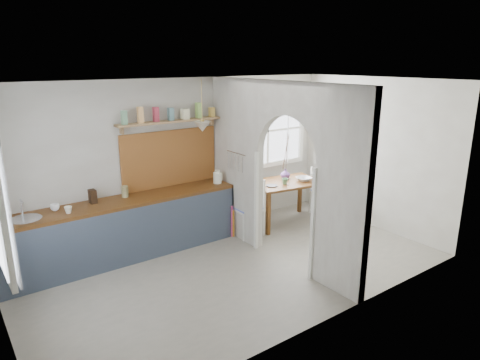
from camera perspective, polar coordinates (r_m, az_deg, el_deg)
floor at (r=6.21m, az=-0.22°, el=-11.74°), size 5.80×3.20×0.01m
ceiling at (r=5.52m, az=-0.25°, el=12.97°), size 5.80×3.20×0.01m
walls at (r=5.73m, az=-0.24°, el=-0.13°), size 5.81×3.21×2.60m
partition at (r=6.16m, az=4.74°, el=2.39°), size 0.12×3.20×2.60m
nook_window at (r=7.95m, az=3.73°, el=6.54°), size 1.76×0.10×1.30m
counter at (r=6.62m, az=-15.13°, el=-6.20°), size 3.50×0.60×0.90m
sink at (r=6.15m, az=-26.69°, el=-4.76°), size 0.40×0.40×0.02m
backsplash at (r=6.93m, az=-9.28°, el=2.88°), size 1.65×0.03×0.90m
shelf at (r=6.74m, az=-9.20°, el=8.16°), size 1.75×0.20×0.21m
pendant_lamp at (r=6.63m, az=-5.05°, el=7.12°), size 0.26×0.26×0.16m
utensil_rail at (r=6.75m, az=-0.51°, el=3.62°), size 0.02×0.50×0.02m
dining_table at (r=7.77m, az=6.05°, el=-2.96°), size 1.36×1.02×0.78m
chair_left at (r=7.17m, az=0.92°, el=-3.63°), size 0.46×0.46×0.98m
chair_right at (r=8.34m, az=11.25°, el=-1.36°), size 0.45×0.45×0.92m
kettle at (r=7.05m, az=-3.03°, el=0.44°), size 0.19×0.15×0.22m
mug_a at (r=6.12m, az=-21.92°, el=-3.72°), size 0.12×0.12×0.09m
mug_b at (r=6.30m, az=-23.45°, el=-3.37°), size 0.15×0.15×0.09m
knife_block at (r=6.42m, az=-19.05°, el=-2.08°), size 0.09×0.13×0.20m
jar at (r=6.57m, az=-15.10°, el=-1.50°), size 0.13×0.13×0.16m
towel_magenta at (r=7.14m, az=-1.09°, el=-5.55°), size 0.02×0.03×0.54m
towel_orange at (r=7.11m, az=-0.88°, el=-5.85°), size 0.02×0.03×0.46m
bowl at (r=7.74m, az=8.52°, el=0.13°), size 0.31×0.31×0.07m
table_cup at (r=7.48m, az=6.00°, el=-0.17°), size 0.13×0.13×0.10m
plate at (r=7.35m, az=4.26°, el=-0.76°), size 0.26×0.26×0.02m
vase at (r=7.82m, az=6.06°, el=0.83°), size 0.22×0.22×0.18m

